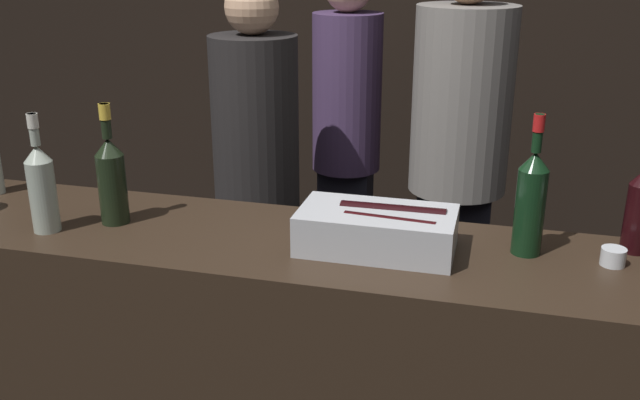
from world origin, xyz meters
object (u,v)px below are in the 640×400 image
(red_wine_bottle_tall, at_px, (640,206))
(person_in_hoodie, at_px, (459,151))
(candle_votive, at_px, (613,257))
(ice_bin_with_bottles, at_px, (379,229))
(person_grey_polo, at_px, (346,131))
(white_wine_bottle, at_px, (42,185))
(champagne_bottle, at_px, (111,177))
(person_blond_tee, at_px, (257,167))
(red_wine_bottle_burgundy, at_px, (531,200))

(red_wine_bottle_tall, relative_size, person_in_hoodie, 0.19)
(candle_votive, xyz_separation_m, person_in_hoodie, (-0.48, 1.03, -0.03))
(ice_bin_with_bottles, relative_size, person_grey_polo, 0.25)
(person_in_hoodie, bearing_deg, white_wine_bottle, -164.51)
(champagne_bottle, relative_size, person_in_hoodie, 0.21)
(person_in_hoodie, distance_m, person_blond_tee, 0.84)
(candle_votive, height_order, person_in_hoodie, person_in_hoodie)
(candle_votive, xyz_separation_m, person_blond_tee, (-1.28, 0.78, -0.09))
(candle_votive, distance_m, red_wine_bottle_tall, 0.17)
(red_wine_bottle_burgundy, relative_size, red_wine_bottle_tall, 1.14)
(candle_votive, distance_m, champagne_bottle, 1.44)
(person_blond_tee, distance_m, person_grey_polo, 0.60)
(red_wine_bottle_burgundy, height_order, person_blond_tee, person_blond_tee)
(candle_votive, relative_size, red_wine_bottle_burgundy, 0.17)
(person_blond_tee, bearing_deg, red_wine_bottle_tall, 1.63)
(white_wine_bottle, bearing_deg, red_wine_bottle_tall, 9.70)
(ice_bin_with_bottles, xyz_separation_m, person_grey_polo, (-0.41, 1.39, -0.10))
(person_grey_polo, bearing_deg, ice_bin_with_bottles, 138.58)
(candle_votive, relative_size, person_blond_tee, 0.04)
(candle_votive, xyz_separation_m, red_wine_bottle_burgundy, (-0.22, 0.02, 0.13))
(red_wine_bottle_burgundy, bearing_deg, white_wine_bottle, -171.93)
(person_in_hoodie, distance_m, person_grey_polo, 0.62)
(person_blond_tee, xyz_separation_m, person_grey_polo, (0.26, 0.54, 0.03))
(red_wine_bottle_tall, bearing_deg, red_wine_bottle_burgundy, -162.83)
(champagne_bottle, relative_size, red_wine_bottle_tall, 1.07)
(red_wine_bottle_burgundy, xyz_separation_m, person_blond_tee, (-1.06, 0.76, -0.22))
(candle_votive, xyz_separation_m, white_wine_bottle, (-1.60, -0.17, 0.12))
(candle_votive, distance_m, white_wine_bottle, 1.61)
(person_blond_tee, height_order, person_grey_polo, person_grey_polo)
(white_wine_bottle, distance_m, person_in_hoodie, 1.65)
(ice_bin_with_bottles, relative_size, person_in_hoodie, 0.24)
(red_wine_bottle_tall, bearing_deg, candle_votive, -120.94)
(white_wine_bottle, height_order, red_wine_bottle_burgundy, red_wine_bottle_burgundy)
(white_wine_bottle, xyz_separation_m, person_in_hoodie, (1.11, 1.21, -0.15))
(red_wine_bottle_tall, bearing_deg, champagne_bottle, -173.42)
(red_wine_bottle_burgundy, bearing_deg, person_grey_polo, 121.56)
(white_wine_bottle, relative_size, person_grey_polo, 0.21)
(red_wine_bottle_tall, distance_m, person_in_hoodie, 1.08)
(ice_bin_with_bottles, bearing_deg, person_grey_polo, 106.34)
(ice_bin_with_bottles, relative_size, person_blond_tee, 0.26)
(ice_bin_with_bottles, height_order, red_wine_bottle_burgundy, red_wine_bottle_burgundy)
(red_wine_bottle_tall, relative_size, person_grey_polo, 0.20)
(candle_votive, distance_m, person_grey_polo, 1.68)
(ice_bin_with_bottles, distance_m, white_wine_bottle, 0.99)
(ice_bin_with_bottles, relative_size, red_wine_bottle_burgundy, 1.10)
(candle_votive, relative_size, white_wine_bottle, 0.19)
(person_in_hoodie, bearing_deg, person_blond_tee, 165.70)
(white_wine_bottle, relative_size, red_wine_bottle_tall, 1.03)
(champagne_bottle, distance_m, red_wine_bottle_burgundy, 1.21)
(ice_bin_with_bottles, xyz_separation_m, white_wine_bottle, (-0.98, -0.11, 0.08))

